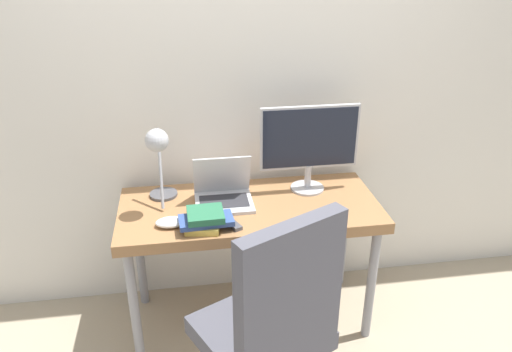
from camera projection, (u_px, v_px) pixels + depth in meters
name	position (u px, v px, depth m)	size (l,w,h in m)	color
wall_back	(240.00, 86.00, 2.72)	(8.00, 0.05, 2.60)	silver
desk	(250.00, 217.00, 2.66)	(1.36, 0.60, 0.76)	#996B42
laptop	(223.00, 193.00, 2.63)	(0.30, 0.26, 0.26)	silver
monitor	(309.00, 142.00, 2.67)	(0.54, 0.19, 0.48)	#B7B7BC
desk_lamp	(158.00, 153.00, 2.46)	(0.15, 0.31, 0.45)	#4C4C51
office_chair	(273.00, 320.00, 2.03)	(0.64, 0.63, 1.13)	black
book_stack	(205.00, 220.00, 2.39)	(0.27, 0.18, 0.09)	gold
tv_remote	(196.00, 224.00, 2.43)	(0.06, 0.15, 0.02)	#4C4C51
media_remote	(231.00, 222.00, 2.44)	(0.10, 0.16, 0.02)	#4C4C51
game_controller	(171.00, 222.00, 2.43)	(0.15, 0.09, 0.04)	white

